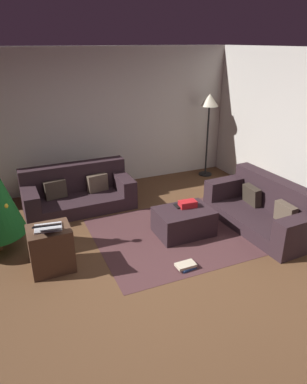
{
  "coord_description": "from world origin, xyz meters",
  "views": [
    {
      "loc": [
        -1.31,
        -3.41,
        2.69
      ],
      "look_at": [
        0.48,
        0.71,
        0.75
      ],
      "focal_mm": 32.99,
      "sensor_mm": 36.0,
      "label": 1
    }
  ],
  "objects_px": {
    "gift_box": "(188,204)",
    "ottoman": "(184,221)",
    "couch_right": "(266,209)",
    "corner_lamp": "(209,107)",
    "book_stack": "(186,266)",
    "tv_remote": "(177,206)",
    "laptop": "(48,227)",
    "couch_left": "(77,192)",
    "side_table": "(51,249)"
  },
  "relations": [
    {
      "from": "gift_box",
      "to": "ottoman",
      "type": "bearing_deg",
      "value": -144.71
    },
    {
      "from": "couch_right",
      "to": "corner_lamp",
      "type": "height_order",
      "value": "corner_lamp"
    },
    {
      "from": "book_stack",
      "to": "tv_remote",
      "type": "bearing_deg",
      "value": 70.04
    },
    {
      "from": "laptop",
      "to": "tv_remote",
      "type": "bearing_deg",
      "value": 9.29
    },
    {
      "from": "tv_remote",
      "to": "corner_lamp",
      "type": "bearing_deg",
      "value": 52.4
    },
    {
      "from": "couch_left",
      "to": "laptop",
      "type": "distance_m",
      "value": 1.91
    },
    {
      "from": "couch_right",
      "to": "laptop",
      "type": "height_order",
      "value": "laptop"
    },
    {
      "from": "couch_right",
      "to": "laptop",
      "type": "bearing_deg",
      "value": 85.22
    },
    {
      "from": "gift_box",
      "to": "laptop",
      "type": "relative_size",
      "value": 0.62
    },
    {
      "from": "gift_box",
      "to": "book_stack",
      "type": "height_order",
      "value": "gift_box"
    },
    {
      "from": "couch_right",
      "to": "book_stack",
      "type": "distance_m",
      "value": 1.78
    },
    {
      "from": "ottoman",
      "to": "gift_box",
      "type": "distance_m",
      "value": 0.27
    },
    {
      "from": "couch_left",
      "to": "book_stack",
      "type": "relative_size",
      "value": 7.17
    },
    {
      "from": "gift_box",
      "to": "tv_remote",
      "type": "bearing_deg",
      "value": 156.9
    },
    {
      "from": "gift_box",
      "to": "book_stack",
      "type": "relative_size",
      "value": 1.0
    },
    {
      "from": "gift_box",
      "to": "side_table",
      "type": "relative_size",
      "value": 0.44
    },
    {
      "from": "laptop",
      "to": "corner_lamp",
      "type": "distance_m",
      "value": 4.3
    },
    {
      "from": "book_stack",
      "to": "gift_box",
      "type": "bearing_deg",
      "value": 61.01
    },
    {
      "from": "gift_box",
      "to": "side_table",
      "type": "distance_m",
      "value": 2.06
    },
    {
      "from": "laptop",
      "to": "corner_lamp",
      "type": "relative_size",
      "value": 0.24
    },
    {
      "from": "couch_left",
      "to": "ottoman",
      "type": "xyz_separation_m",
      "value": [
        1.25,
        -1.56,
        -0.08
      ]
    },
    {
      "from": "ottoman",
      "to": "couch_right",
      "type": "bearing_deg",
      "value": -12.61
    },
    {
      "from": "gift_box",
      "to": "couch_right",
      "type": "bearing_deg",
      "value": -16.58
    },
    {
      "from": "tv_remote",
      "to": "book_stack",
      "type": "bearing_deg",
      "value": -106.41
    },
    {
      "from": "couch_right",
      "to": "couch_left",
      "type": "bearing_deg",
      "value": 51.04
    },
    {
      "from": "side_table",
      "to": "laptop",
      "type": "xyz_separation_m",
      "value": [
        -0.01,
        -0.06,
        0.34
      ]
    },
    {
      "from": "ottoman",
      "to": "tv_remote",
      "type": "height_order",
      "value": "tv_remote"
    },
    {
      "from": "tv_remote",
      "to": "couch_left",
      "type": "bearing_deg",
      "value": 133.53
    },
    {
      "from": "gift_box",
      "to": "corner_lamp",
      "type": "distance_m",
      "value": 2.7
    },
    {
      "from": "couch_left",
      "to": "gift_box",
      "type": "distance_m",
      "value": 2.02
    },
    {
      "from": "side_table",
      "to": "corner_lamp",
      "type": "height_order",
      "value": "corner_lamp"
    },
    {
      "from": "tv_remote",
      "to": "side_table",
      "type": "relative_size",
      "value": 0.28
    },
    {
      "from": "laptop",
      "to": "couch_right",
      "type": "bearing_deg",
      "value": -1.86
    },
    {
      "from": "gift_box",
      "to": "side_table",
      "type": "xyz_separation_m",
      "value": [
        -2.04,
        -0.19,
        -0.15
      ]
    },
    {
      "from": "couch_left",
      "to": "corner_lamp",
      "type": "relative_size",
      "value": 1.07
    },
    {
      "from": "gift_box",
      "to": "corner_lamp",
      "type": "height_order",
      "value": "corner_lamp"
    },
    {
      "from": "couch_right",
      "to": "book_stack",
      "type": "xyz_separation_m",
      "value": [
        -1.68,
        -0.53,
        -0.24
      ]
    },
    {
      "from": "gift_box",
      "to": "laptop",
      "type": "distance_m",
      "value": 2.08
    },
    {
      "from": "gift_box",
      "to": "couch_left",
      "type": "bearing_deg",
      "value": 132.03
    },
    {
      "from": "corner_lamp",
      "to": "laptop",
      "type": "bearing_deg",
      "value": -148.11
    },
    {
      "from": "couch_right",
      "to": "side_table",
      "type": "xyz_separation_m",
      "value": [
        -3.24,
        0.16,
        0.01
      ]
    },
    {
      "from": "side_table",
      "to": "tv_remote",
      "type": "bearing_deg",
      "value": 7.61
    },
    {
      "from": "corner_lamp",
      "to": "gift_box",
      "type": "bearing_deg",
      "value": -127.7
    },
    {
      "from": "couch_left",
      "to": "tv_remote",
      "type": "height_order",
      "value": "couch_left"
    },
    {
      "from": "tv_remote",
      "to": "book_stack",
      "type": "xyz_separation_m",
      "value": [
        -0.34,
        -0.94,
        -0.36
      ]
    },
    {
      "from": "tv_remote",
      "to": "side_table",
      "type": "bearing_deg",
      "value": -168.83
    },
    {
      "from": "couch_left",
      "to": "gift_box",
      "type": "bearing_deg",
      "value": 131.09
    },
    {
      "from": "tv_remote",
      "to": "side_table",
      "type": "height_order",
      "value": "side_table"
    },
    {
      "from": "couch_left",
      "to": "laptop",
      "type": "xyz_separation_m",
      "value": [
        -0.71,
        -1.74,
        0.36
      ]
    },
    {
      "from": "couch_left",
      "to": "laptop",
      "type": "height_order",
      "value": "laptop"
    }
  ]
}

